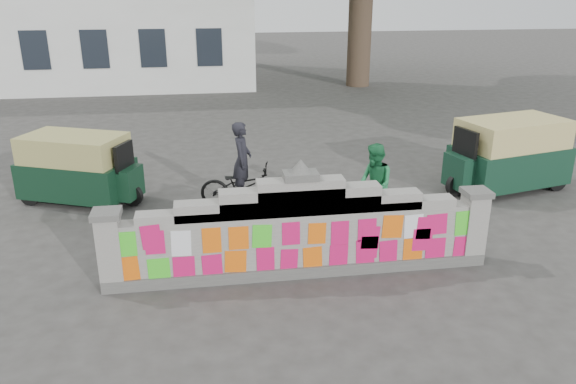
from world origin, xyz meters
The scene contains 7 objects.
ground centered at (0.00, 0.00, 0.00)m, with size 100.00×100.00×0.00m, color #383533.
parapet_wall centered at (0.00, -0.01, 0.75)m, with size 6.48×0.44×2.01m.
cyclist_bike centered at (-0.70, 3.13, 0.49)m, with size 0.65×1.85×0.97m, color black.
cyclist_rider centered at (-0.70, 3.13, 0.83)m, with size 0.60×0.40×1.65m, color black.
pedestrian centered at (1.84, 1.90, 0.82)m, with size 0.80×0.62×1.65m, color #217A44.
rickshaw_left centered at (-4.23, 4.10, 0.78)m, with size 2.79×2.08×1.51m.
rickshaw_right centered at (5.52, 3.39, 0.87)m, with size 3.11×1.96×1.67m.
Camera 1 is at (-1.49, -8.25, 4.58)m, focal length 35.00 mm.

